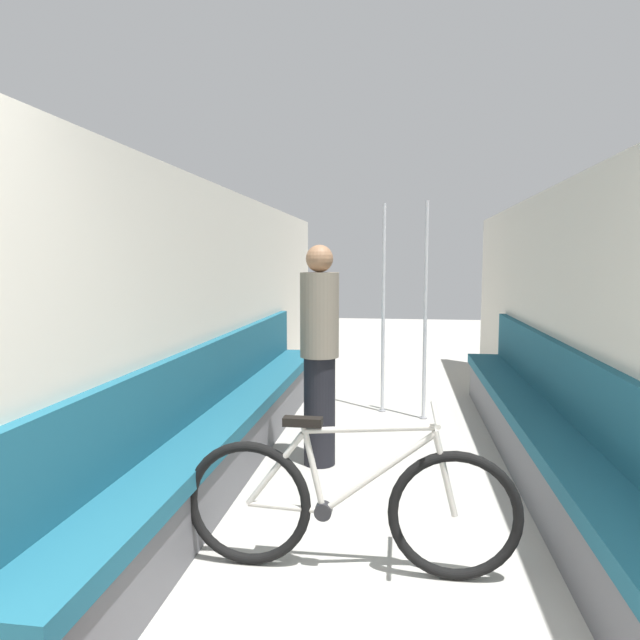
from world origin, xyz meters
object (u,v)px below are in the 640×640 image
Objects in this scene: bicycle at (348,505)px; passenger_standing at (320,352)px; grab_pole_far at (425,314)px; grab_pole_near at (383,312)px; bench_seat_row_left at (232,424)px; bench_seat_row_right at (544,437)px.

passenger_standing reaches higher than bicycle.
bicycle is 1.00× the size of passenger_standing.
passenger_standing is (-0.86, -1.44, -0.18)m from grab_pole_far.
grab_pole_far is at bearing -27.74° from grab_pole_near.
bench_seat_row_left is 2.32m from bench_seat_row_right.
bicycle is 1.67m from passenger_standing.
bench_seat_row_right is 3.15× the size of bicycle.
bench_seat_row_left reaches higher than bicycle.
grab_pole_near is (1.10, 1.80, 0.73)m from bench_seat_row_left.
bench_seat_row_right is at bearing -55.92° from grab_pole_near.
passenger_standing is at bearing 107.39° from bicycle.
grab_pole_near is 1.27× the size of passenger_standing.
grab_pole_far reaches higher than bench_seat_row_right.
grab_pole_near is (0.07, 3.20, 0.71)m from bicycle.
bicycle is 0.79× the size of grab_pole_far.
bicycle is at bearing -132.54° from bench_seat_row_right.
grab_pole_near is (-1.22, 1.80, 0.73)m from bench_seat_row_right.
grab_pole_far is at bearing 116.71° from bench_seat_row_right.
bench_seat_row_right is 2.29m from grab_pole_near.
bench_seat_row_left is 3.15× the size of bicycle.
bicycle is at bearing -53.51° from bench_seat_row_left.
bench_seat_row_right is (2.32, 0.00, 0.00)m from bench_seat_row_left.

